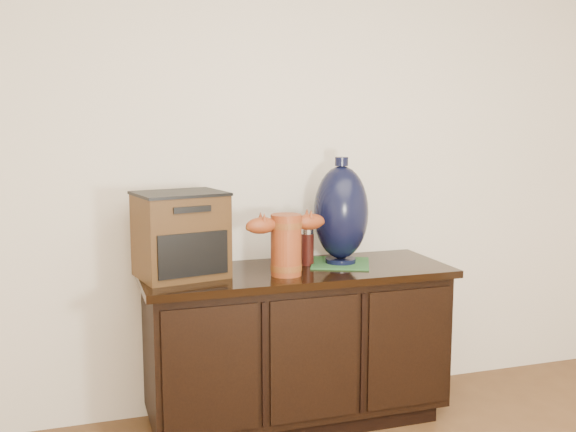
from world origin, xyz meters
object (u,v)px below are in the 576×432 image
object	(u,v)px
tv_radio	(181,235)
lamp_base	(341,213)
terracotta_vessel	(286,241)
spray_can	(307,247)
sideboard	(296,344)

from	to	relation	value
tv_radio	lamp_base	xyz separation A→B (m)	(0.78, 0.02, 0.06)
terracotta_vessel	spray_can	bearing A→B (deg)	38.28
lamp_base	spray_can	world-z (taller)	lamp_base
lamp_base	spray_can	bearing A→B (deg)	168.56
tv_radio	sideboard	bearing A→B (deg)	-13.58
lamp_base	spray_can	size ratio (longest dim) A/B	2.87
sideboard	lamp_base	world-z (taller)	lamp_base
terracotta_vessel	lamp_base	world-z (taller)	lamp_base
sideboard	terracotta_vessel	size ratio (longest dim) A/B	3.69
spray_can	lamp_base	bearing A→B (deg)	-11.44
sideboard	tv_radio	size ratio (longest dim) A/B	3.37
sideboard	tv_radio	distance (m)	0.78
terracotta_vessel	lamp_base	size ratio (longest dim) A/B	0.77
terracotta_vessel	spray_can	distance (m)	0.25
sideboard	terracotta_vessel	world-z (taller)	terracotta_vessel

